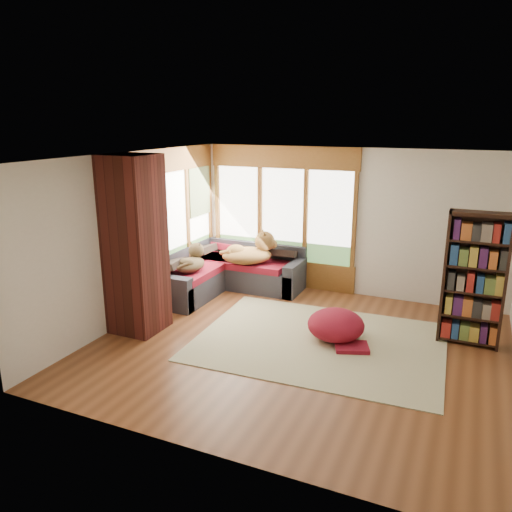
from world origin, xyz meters
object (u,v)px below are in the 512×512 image
Objects in this scene: pouf at (336,324)px; dog_tan at (251,249)px; sectional_sofa at (228,275)px; brick_chimney at (135,245)px; area_rug at (319,341)px; bookshelf at (474,280)px; dog_brindle at (192,259)px.

pouf is 0.77× the size of dog_tan.
pouf is (2.36, -1.22, -0.07)m from sectional_sofa.
brick_chimney is 0.76× the size of area_rug.
sectional_sofa is at bearing 152.58° from pouf.
bookshelf reaches higher than dog_brindle.
bookshelf reaches higher than pouf.
bookshelf is 1.78× the size of dog_tan.
brick_chimney is 2.99m from area_rug.
dog_tan is at bearing 138.40° from area_rug.
pouf is 2.84m from dog_brindle.
dog_brindle reaches higher than sectional_sofa.
area_rug is 4.19× the size of pouf.
sectional_sofa is at bearing 171.63° from bookshelf.
area_rug is 2.28m from bookshelf.
dog_brindle is at bearing -179.83° from bookshelf.
brick_chimney is 2.43m from dog_tan.
area_rug is (2.62, 0.64, -1.29)m from brick_chimney.
area_rug is 2.50m from dog_tan.
brick_chimney is 1.18× the size of sectional_sofa.
bookshelf is 1.98m from pouf.
brick_chimney is at bearing -163.60° from pouf.
bookshelf is 2.54× the size of dog_brindle.
brick_chimney is at bearing -141.89° from dog_tan.
bookshelf is (1.92, 0.80, 0.94)m from area_rug.
dog_tan is (0.84, 2.22, -0.50)m from brick_chimney.
sectional_sofa is 2.71× the size of pouf.
dog_brindle is (-0.37, -0.62, 0.43)m from sectional_sofa.
sectional_sofa is 1.17× the size of bookshelf.
dog_tan is (0.40, 0.17, 0.49)m from sectional_sofa.
brick_chimney is 2.46× the size of dog_tan.
pouf is (-1.74, -0.62, -0.71)m from bookshelf.
sectional_sofa is (0.45, 2.05, -1.00)m from brick_chimney.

